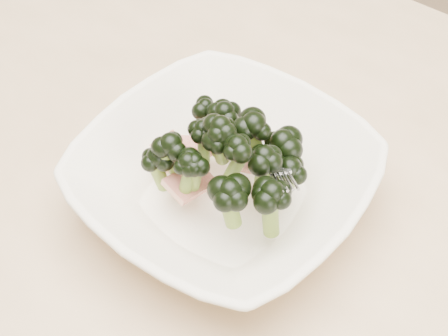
{
  "coord_description": "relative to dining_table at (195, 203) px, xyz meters",
  "views": [
    {
      "loc": [
        0.31,
        -0.34,
        1.26
      ],
      "look_at": [
        0.07,
        -0.03,
        0.8
      ],
      "focal_mm": 50.0,
      "sensor_mm": 36.0,
      "label": 1
    }
  ],
  "objects": [
    {
      "name": "broccoli_dish",
      "position": [
        0.07,
        -0.03,
        0.14
      ],
      "size": [
        0.28,
        0.28,
        0.12
      ],
      "color": "white",
      "rests_on": "dining_table"
    },
    {
      "name": "dining_table",
      "position": [
        0.0,
        0.0,
        0.0
      ],
      "size": [
        1.2,
        0.8,
        0.75
      ],
      "color": "tan",
      "rests_on": "ground"
    }
  ]
}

